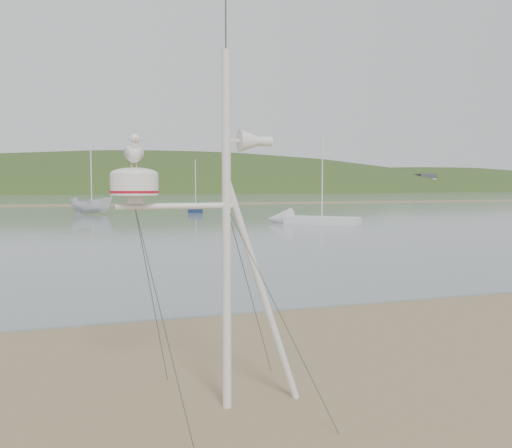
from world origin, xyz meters
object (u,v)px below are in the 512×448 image
object	(u,v)px
sailboat_white_near	(299,220)
mast_rig	(223,307)
boat_white	(91,191)
sailboat_blue_far	(196,209)

from	to	relation	value
sailboat_white_near	mast_rig	bearing A→B (deg)	-114.76
boat_white	sailboat_blue_far	distance (m)	10.51
sailboat_blue_far	mast_rig	bearing A→B (deg)	-101.93
mast_rig	boat_white	world-z (taller)	mast_rig
mast_rig	sailboat_white_near	world-z (taller)	sailboat_white_near
sailboat_blue_far	sailboat_white_near	bearing A→B (deg)	-81.41
sailboat_white_near	sailboat_blue_far	world-z (taller)	sailboat_white_near
sailboat_blue_far	boat_white	bearing A→B (deg)	-168.38
boat_white	sailboat_white_near	distance (m)	21.84
mast_rig	sailboat_white_near	xyz separation A→B (m)	(13.03, 28.25, -0.90)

